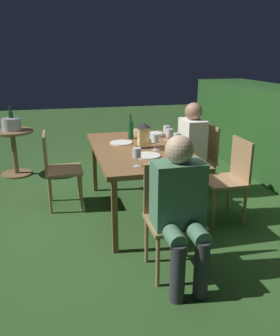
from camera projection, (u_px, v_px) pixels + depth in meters
name	position (u px, v px, depth m)	size (l,w,h in m)	color
ground_plane	(140.00, 212.00, 4.00)	(16.00, 16.00, 0.00)	#2D5123
dining_table	(140.00, 153.00, 3.79)	(1.67, 0.96, 0.74)	brown
chair_side_right_a	(201.00, 156.00, 4.39)	(0.42, 0.40, 0.87)	#9E7A51
person_in_cream	(187.00, 145.00, 4.30)	(0.38, 0.47, 1.15)	white
chair_head_far	(171.00, 213.00, 2.85)	(0.40, 0.42, 0.87)	#9E7A51
person_in_green	(180.00, 205.00, 2.62)	(0.48, 0.38, 1.15)	#4C7A5B
chair_side_right_b	(230.00, 176.00, 3.70)	(0.42, 0.40, 0.87)	#9E7A51
chair_side_left_a	(57.00, 166.00, 4.01)	(0.42, 0.40, 0.87)	#9E7A51
lantern_centerpiece	(143.00, 134.00, 3.75)	(0.15, 0.15, 0.27)	black
green_bottle_on_table	(131.00, 129.00, 4.15)	(0.07, 0.07, 0.29)	#195128
wine_glass_a	(177.00, 138.00, 3.71)	(0.08, 0.08, 0.17)	silver
wine_glass_b	(137.00, 154.00, 3.13)	(0.08, 0.08, 0.17)	silver
wine_glass_c	(169.00, 133.00, 3.91)	(0.08, 0.08, 0.17)	silver
wine_glass_d	(167.00, 130.00, 4.07)	(0.08, 0.08, 0.17)	silver
wine_glass_e	(155.00, 139.00, 3.66)	(0.08, 0.08, 0.17)	silver
plate_a	(147.00, 156.00, 3.47)	(0.26, 0.26, 0.01)	silver
plate_b	(121.00, 143.00, 3.97)	(0.25, 0.25, 0.01)	white
plate_c	(160.00, 163.00, 3.23)	(0.22, 0.22, 0.01)	silver
bowl_olives	(148.00, 140.00, 3.98)	(0.12, 0.12, 0.05)	#BCAD8E
bowl_bread	(156.00, 134.00, 4.29)	(0.17, 0.17, 0.05)	silver
bowl_salad	(139.00, 132.00, 4.41)	(0.14, 0.14, 0.06)	#BCAD8E
side_table	(14.00, 145.00, 5.09)	(0.58, 0.58, 0.66)	brown
ice_bucket	(11.00, 123.00, 5.00)	(0.26, 0.26, 0.34)	#B2B7BF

